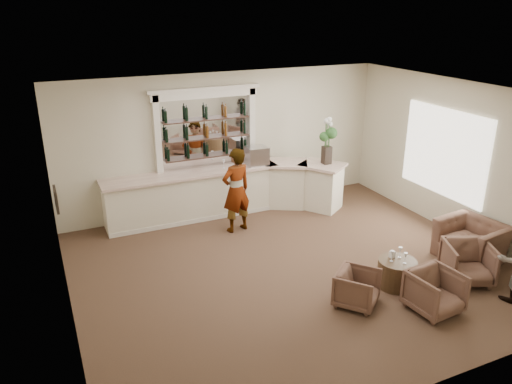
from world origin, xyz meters
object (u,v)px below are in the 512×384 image
(bar_counter, at_px, (228,191))
(armchair_right, at_px, (468,262))
(armchair_center, at_px, (435,292))
(armchair_left, at_px, (357,288))
(cocktail_table, at_px, (396,273))
(sommelier, at_px, (236,190))
(flower_vase, at_px, (327,138))
(armchair_far, at_px, (471,240))
(espresso_machine, at_px, (257,156))

(bar_counter, distance_m, armchair_right, 5.47)
(armchair_center, bearing_deg, armchair_left, 141.60)
(bar_counter, relative_size, cocktail_table, 8.41)
(sommelier, distance_m, flower_vase, 2.64)
(armchair_left, xyz_separation_m, armchair_far, (3.02, 0.44, 0.07))
(bar_counter, height_order, armchair_far, bar_counter)
(bar_counter, distance_m, armchair_center, 5.42)
(armchair_center, xyz_separation_m, armchair_far, (1.97, 1.11, 0.02))
(armchair_center, relative_size, armchair_right, 0.95)
(armchair_left, distance_m, flower_vase, 4.51)
(sommelier, xyz_separation_m, armchair_left, (0.71, -3.56, -0.64))
(armchair_left, relative_size, espresso_machine, 1.38)
(armchair_left, xyz_separation_m, armchair_center, (1.05, -0.68, 0.04))
(cocktail_table, relative_size, sommelier, 0.36)
(bar_counter, height_order, armchair_left, bar_counter)
(armchair_left, bearing_deg, cocktail_table, -27.62)
(cocktail_table, relative_size, armchair_left, 0.99)
(armchair_far, bearing_deg, flower_vase, -168.04)
(cocktail_table, xyz_separation_m, flower_vase, (0.78, 3.68, 1.53))
(armchair_right, height_order, flower_vase, flower_vase)
(bar_counter, xyz_separation_m, espresso_machine, (0.77, 0.01, 0.78))
(cocktail_table, distance_m, armchair_left, 1.02)
(sommelier, distance_m, armchair_right, 4.82)
(espresso_machine, bearing_deg, bar_counter, -176.78)
(bar_counter, bearing_deg, armchair_right, -58.97)
(sommelier, distance_m, armchair_far, 4.89)
(bar_counter, relative_size, sommelier, 3.01)
(cocktail_table, xyz_separation_m, armchair_left, (-1.00, -0.21, 0.06))
(armchair_right, bearing_deg, espresso_machine, 137.84)
(sommelier, height_order, flower_vase, flower_vase)
(armchair_left, distance_m, armchair_right, 2.28)
(bar_counter, xyz_separation_m, armchair_left, (0.55, -4.49, -0.26))
(sommelier, xyz_separation_m, flower_vase, (2.48, 0.33, 0.83))
(sommelier, distance_m, armchair_center, 4.62)
(armchair_left, relative_size, armchair_right, 0.84)
(sommelier, relative_size, armchair_center, 2.43)
(flower_vase, bearing_deg, armchair_far, -70.18)
(armchair_center, bearing_deg, bar_counter, 101.64)
(bar_counter, distance_m, armchair_far, 5.40)
(flower_vase, bearing_deg, bar_counter, 165.23)
(cocktail_table, relative_size, armchair_far, 0.58)
(cocktail_table, bearing_deg, armchair_center, -86.87)
(bar_counter, height_order, armchair_center, bar_counter)
(bar_counter, xyz_separation_m, armchair_far, (3.56, -4.06, -0.19))
(armchair_far, bearing_deg, armchair_right, -57.76)
(sommelier, xyz_separation_m, armchair_right, (2.98, -3.75, -0.58))
(espresso_machine, height_order, flower_vase, flower_vase)
(armchair_center, bearing_deg, armchair_right, 16.22)
(espresso_machine, xyz_separation_m, flower_vase, (1.55, -0.62, 0.42))
(armchair_left, distance_m, espresso_machine, 4.63)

